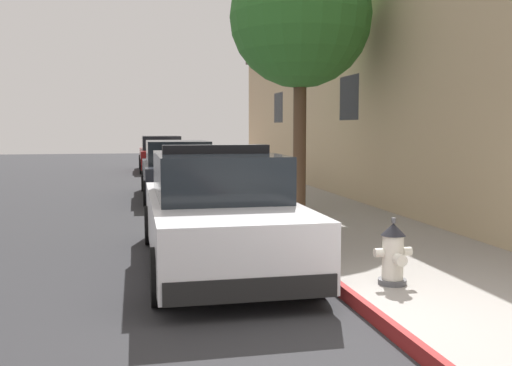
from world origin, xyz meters
TOP-DOWN VIEW (x-y plane):
  - ground_plane at (-4.53, 10.00)m, footprint 29.61×60.00m
  - sidewalk_pavement at (1.47, 10.00)m, footprint 2.94×60.00m
  - curb_painted_edge at (-0.04, 10.00)m, footprint 0.08×60.00m
  - storefront_building at (5.87, 9.11)m, footprint 6.11×25.94m
  - police_cruiser at (-1.20, 3.31)m, footprint 1.94×4.84m
  - parked_car_silver_ahead at (-1.16, 11.40)m, footprint 1.94×4.84m
  - parked_car_dark_far at (-1.14, 21.57)m, footprint 1.94×4.84m
  - fire_hydrant at (0.52, 1.35)m, footprint 0.44×0.40m
  - street_tree at (1.18, 7.43)m, footprint 3.02×3.02m

SIDE VIEW (x-z plane):
  - ground_plane at x=-4.53m, z-range -0.20..0.00m
  - sidewalk_pavement at x=1.47m, z-range 0.00..0.15m
  - curb_painted_edge at x=-0.04m, z-range 0.00..0.15m
  - fire_hydrant at x=0.52m, z-range 0.12..0.88m
  - parked_car_silver_ahead at x=-1.16m, z-range -0.04..1.52m
  - parked_car_dark_far at x=-1.14m, z-range -0.04..1.52m
  - police_cruiser at x=-1.20m, z-range -0.10..1.58m
  - storefront_building at x=5.87m, z-range 0.01..5.20m
  - street_tree at x=1.18m, z-range 1.43..7.06m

